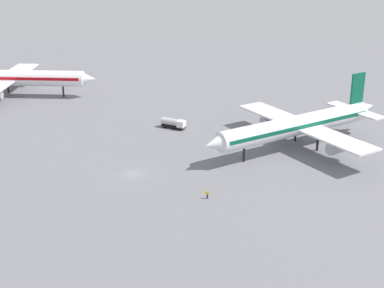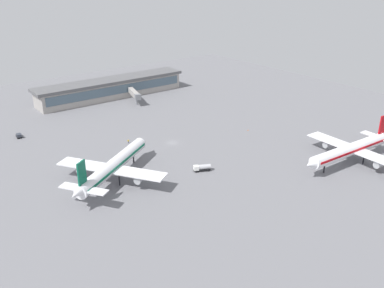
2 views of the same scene
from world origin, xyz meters
name	(u,v)px [view 1 (image 1 of 2)]	position (x,y,z in m)	size (l,w,h in m)	color
ground	(133,174)	(0.00, 0.00, 0.00)	(288.00, 288.00, 0.00)	slate
airplane_at_gate	(11,78)	(-42.73, 57.84, 5.60)	(50.57, 40.54, 15.39)	white
airplane_taxiing	(298,125)	(35.94, 15.78, 5.53)	(43.90, 36.96, 15.21)	white
fuel_truck	(173,123)	(6.90, 29.04, 1.39)	(6.51, 4.38, 2.50)	black
ground_crew_worker	(207,194)	(15.22, -10.87, 0.85)	(0.55, 0.49, 1.67)	#1E2338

